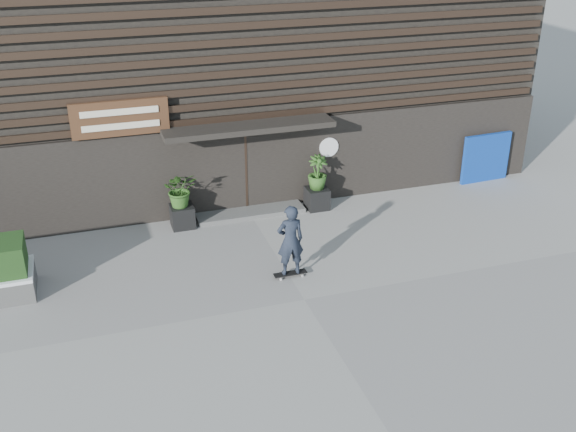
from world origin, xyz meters
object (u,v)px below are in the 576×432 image
object	(u,v)px
planter_pot_left	(182,216)
skateboarder	(290,241)
planter_pot_right	(317,198)
blue_tarp	(486,158)

from	to	relation	value
planter_pot_left	skateboarder	world-z (taller)	skateboarder
planter_pot_left	planter_pot_right	world-z (taller)	same
planter_pot_right	blue_tarp	xyz separation A→B (m)	(5.58, 0.30, 0.45)
planter_pot_right	blue_tarp	world-z (taller)	blue_tarp
planter_pot_left	blue_tarp	xyz separation A→B (m)	(9.38, 0.30, 0.45)
blue_tarp	skateboarder	size ratio (longest dim) A/B	0.89
planter_pot_right	skateboarder	world-z (taller)	skateboarder
planter_pot_left	skateboarder	xyz separation A→B (m)	(1.91, -3.36, 0.64)
planter_pot_right	skateboarder	xyz separation A→B (m)	(-1.89, -3.36, 0.64)
blue_tarp	skateboarder	world-z (taller)	skateboarder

